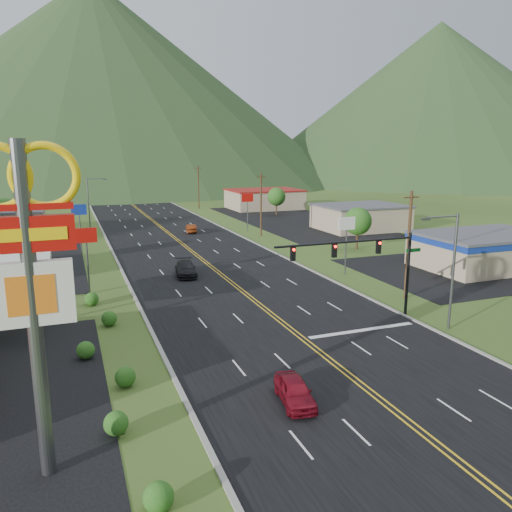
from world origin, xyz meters
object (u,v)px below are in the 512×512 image
object	(u,v)px
pylon_sign	(29,262)
car_dark_mid	(186,269)
streetlight_east	(450,264)
traffic_signal	(367,256)
streetlight_west	(90,200)
car_red_far	(191,229)
car_red_near	(295,392)

from	to	relation	value
pylon_sign	car_dark_mid	xyz separation A→B (m)	(13.23, 31.54, -8.53)
streetlight_east	car_dark_mid	distance (m)	28.23
traffic_signal	streetlight_west	size ratio (longest dim) A/B	1.46
traffic_signal	streetlight_west	distance (m)	58.88
streetlight_west	car_dark_mid	distance (m)	37.57
traffic_signal	streetlight_east	xyz separation A→B (m)	(4.70, -4.00, -0.15)
traffic_signal	car_red_far	distance (m)	48.21
car_red_near	car_dark_mid	bearing A→B (deg)	96.95
traffic_signal	car_dark_mid	distance (m)	22.54
car_red_near	car_dark_mid	xyz separation A→B (m)	(0.81, 29.84, 0.08)
traffic_signal	streetlight_east	size ratio (longest dim) A/B	1.46
traffic_signal	car_red_far	size ratio (longest dim) A/B	3.16
streetlight_west	car_red_far	xyz separation A→B (m)	(15.33, -8.11, -4.50)
car_red_near	pylon_sign	bearing A→B (deg)	-163.68
traffic_signal	car_dark_mid	size ratio (longest dim) A/B	2.48
pylon_sign	traffic_signal	distance (m)	26.67
pylon_sign	traffic_signal	size ratio (longest dim) A/B	1.07
streetlight_east	car_red_far	distance (m)	52.63
streetlight_west	traffic_signal	bearing A→B (deg)	-72.03
pylon_sign	streetlight_west	distance (m)	68.33
pylon_sign	streetlight_east	xyz separation A→B (m)	(28.18, 8.00, -4.12)
streetlight_east	streetlight_west	xyz separation A→B (m)	(-22.86, 60.00, 0.00)
streetlight_west	streetlight_east	bearing A→B (deg)	-69.14
pylon_sign	streetlight_west	bearing A→B (deg)	85.53
streetlight_west	car_red_near	bearing A→B (deg)	-83.89
traffic_signal	streetlight_west	xyz separation A→B (m)	(-18.16, 56.00, -0.15)
traffic_signal	streetlight_west	world-z (taller)	streetlight_west
streetlight_east	streetlight_west	size ratio (longest dim) A/B	1.00
streetlight_west	car_red_far	world-z (taller)	streetlight_west
streetlight_east	streetlight_west	distance (m)	64.21
car_dark_mid	streetlight_west	bearing A→B (deg)	110.06
car_red_far	car_red_near	bearing A→B (deg)	89.26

